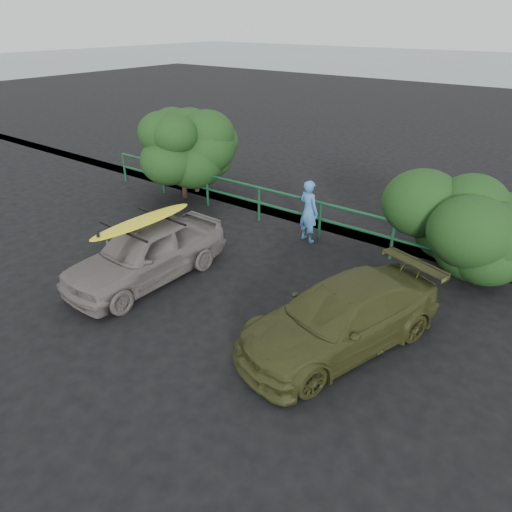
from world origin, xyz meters
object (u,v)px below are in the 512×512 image
at_px(guardrail, 288,212).
at_px(olive_vehicle, 341,317).
at_px(man, 309,211).
at_px(surfboard, 143,221).
at_px(sedan, 146,252).

distance_m(guardrail, olive_vehicle, 5.12).
relative_size(man, surfboard, 0.64).
height_order(guardrail, man, man).
xyz_separation_m(olive_vehicle, man, (-2.71, 3.39, 0.24)).
bearing_deg(sedan, olive_vehicle, 7.88).
relative_size(guardrail, man, 8.45).
bearing_deg(man, guardrail, -4.65).
height_order(guardrail, sedan, sedan).
relative_size(olive_vehicle, man, 2.45).
height_order(sedan, surfboard, surfboard).
distance_m(sedan, surfboard, 0.75).
distance_m(sedan, olive_vehicle, 4.58).
bearing_deg(olive_vehicle, man, 147.52).
height_order(guardrail, surfboard, surfboard).
xyz_separation_m(man, surfboard, (-1.85, -3.86, 0.58)).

